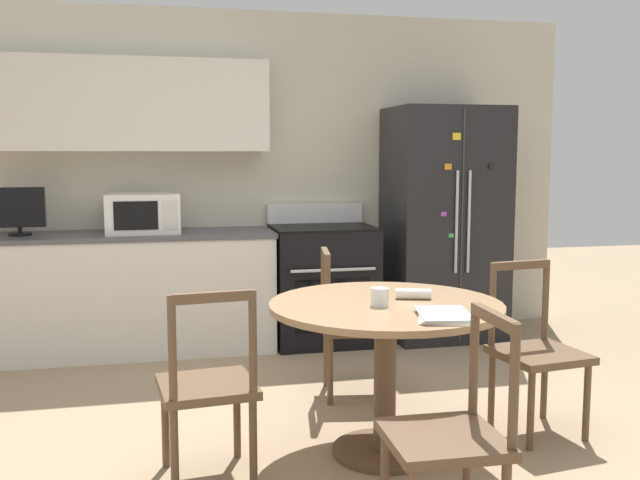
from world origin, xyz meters
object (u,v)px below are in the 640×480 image
Objects in this scene: refrigerator at (444,223)px; oven_range at (323,283)px; microwave at (143,213)px; dining_chair_far at (351,326)px; candle_glass at (380,298)px; countertop_tv at (19,210)px; dining_chair_near at (451,437)px; dining_chair_left at (208,387)px; dining_chair_right at (536,352)px.

oven_range is at bearing 178.17° from refrigerator.
microwave is 0.59× the size of dining_chair_far.
countertop_tv is at bearing 131.60° from candle_glass.
refrigerator is 3.25m from dining_chair_near.
oven_range reaches higher than candle_glass.
dining_chair_near is at bearing -69.16° from microwave.
microwave is 2.35m from dining_chair_left.
dining_chair_right is at bearing 55.03° from dining_chair_far.
dining_chair_left is 10.42× the size of candle_glass.
microwave is at bearing 179.71° from oven_range.
oven_range reaches higher than dining_chair_left.
dining_chair_far is at bearing 40.41° from dining_chair_left.
dining_chair_left is (1.17, -2.27, -0.65)m from countertop_tv.
oven_range reaches higher than dining_chair_right.
dining_chair_left is at bearing -132.68° from refrigerator.
dining_chair_right is (2.05, -2.06, -0.61)m from microwave.
countertop_tv is at bearing 35.07° from dining_chair_near.
dining_chair_near is at bearing -88.13° from candle_glass.
dining_chair_right is at bearing -45.15° from microwave.
microwave reaches higher than oven_range.
countertop_tv is 3.63m from dining_chair_right.
countertop_tv is at bearing -112.25° from dining_chair_far.
microwave is 1.47× the size of countertop_tv.
dining_chair_left is at bearing -62.74° from countertop_tv.
candle_glass is (0.82, 0.03, 0.37)m from dining_chair_left.
dining_chair_far is (-0.80, 0.78, 0.00)m from dining_chair_right.
dining_chair_right is 1.75m from dining_chair_left.
dining_chair_right is at bearing -41.23° from dining_chair_near.
oven_range is 2.30m from countertop_tv.
dining_chair_near is at bearing -56.51° from countertop_tv.
refrigerator is 3.05m from dining_chair_left.
refrigerator reaches higher than dining_chair_near.
countertop_tv reaches higher than dining_chair_near.
dining_chair_far is 10.42× the size of candle_glass.
dining_chair_right is 1.00m from candle_glass.
dining_chair_near is (-1.20, -2.98, -0.49)m from refrigerator.
oven_range is (-1.00, 0.03, -0.46)m from refrigerator.
candle_glass is (-0.92, -0.16, 0.37)m from dining_chair_right.
microwave is 0.59× the size of dining_chair_near.
refrigerator is 2.05× the size of dining_chair_right.
microwave reaches higher than dining_chair_left.
dining_chair_left is 1.35m from dining_chair_far.
dining_chair_left is at bearing -82.19° from microwave.
dining_chair_right is 1.00× the size of dining_chair_left.
refrigerator is at bearing 147.48° from dining_chair_far.
dining_chair_far is 1.02m from candle_glass.
oven_range is 1.27m from dining_chair_far.
candle_glass is (1.12, -2.22, -0.24)m from microwave.
oven_range is 1.20× the size of dining_chair_far.
refrigerator is 1.71× the size of oven_range.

